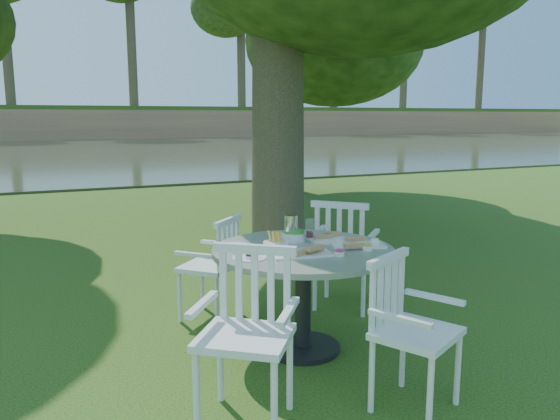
% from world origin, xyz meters
% --- Properties ---
extents(ground, '(140.00, 140.00, 0.00)m').
position_xyz_m(ground, '(0.00, 0.00, 0.00)').
color(ground, '#1D3C0C').
rests_on(ground, ground).
extents(table, '(1.33, 1.33, 0.79)m').
position_xyz_m(table, '(-0.37, -1.03, 0.63)').
color(table, black).
rests_on(table, ground).
extents(chair_ne, '(0.70, 0.70, 1.01)m').
position_xyz_m(chair_ne, '(0.33, -0.41, 0.59)').
color(chair_ne, white).
rests_on(chair_ne, ground).
extents(chair_nw, '(0.61, 0.61, 0.89)m').
position_xyz_m(chair_nw, '(-0.75, -0.15, 0.52)').
color(chair_nw, white).
rests_on(chair_nw, ground).
extents(chair_sw, '(0.68, 0.68, 0.99)m').
position_xyz_m(chair_sw, '(-1.05, -1.69, 0.58)').
color(chair_sw, white).
rests_on(chair_sw, ground).
extents(chair_se, '(0.61, 0.60, 0.92)m').
position_xyz_m(chair_se, '(-0.18, -1.97, 0.54)').
color(chair_se, white).
rests_on(chair_se, ground).
extents(tableware, '(1.20, 0.70, 0.20)m').
position_xyz_m(tableware, '(-0.39, -0.98, 0.83)').
color(tableware, white).
rests_on(tableware, table).
extents(river, '(100.00, 28.00, 0.12)m').
position_xyz_m(river, '(0.00, 23.00, 0.00)').
color(river, '#2D351F').
rests_on(river, ground).
extents(far_bank, '(100.00, 18.00, 15.20)m').
position_xyz_m(far_bank, '(0.28, 41.12, 7.25)').
color(far_bank, '#9C6B49').
rests_on(far_bank, ground).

